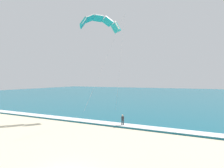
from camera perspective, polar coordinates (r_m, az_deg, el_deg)
name	(u,v)px	position (r m, az deg, el deg)	size (l,w,h in m)	color
sea	(183,95)	(84.56, 20.22, -3.11)	(200.00, 120.00, 0.20)	#146075
surf_foam	(136,126)	(27.04, 7.16, -12.23)	(200.00, 1.91, 0.04)	white
surfboard	(123,127)	(27.53, 3.15, -12.39)	(0.99, 1.45, 0.09)	yellow
kitesurfer	(123,120)	(27.34, 3.15, -10.52)	(0.66, 0.66, 1.69)	#232328
kite_primary	(99,22)	(34.63, -3.72, 17.80)	(8.43, 6.81, 16.35)	teal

